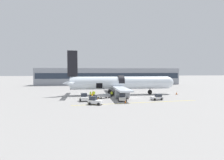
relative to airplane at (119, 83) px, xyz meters
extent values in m
plane|color=gray|center=(1.99, -5.34, -3.26)|extent=(500.00, 500.00, 0.00)
cube|color=yellow|center=(1.84, -13.19, -3.25)|extent=(27.68, 2.93, 0.01)
cube|color=gray|center=(1.99, 40.44, 0.90)|extent=(72.04, 8.34, 8.32)
cube|color=#232D3D|center=(1.99, 36.21, 1.32)|extent=(70.60, 0.16, 2.66)
cylinder|color=silver|center=(0.46, 0.00, 0.14)|extent=(28.08, 3.61, 3.61)
sphere|color=silver|center=(14.50, 0.00, 0.14)|extent=(3.43, 3.43, 3.43)
cone|color=silver|center=(-13.58, 0.00, 0.14)|extent=(4.15, 3.32, 3.32)
cylinder|color=black|center=(0.46, -0.03, 0.47)|extent=(1.68, 3.62, 3.62)
cube|color=black|center=(-12.91, 0.00, 5.50)|extent=(2.71, 0.28, 7.11)
cube|color=silver|center=(-12.85, -3.63, 0.50)|extent=(1.22, 7.26, 0.20)
cube|color=silver|center=(-12.85, 3.63, 0.50)|extent=(1.22, 7.26, 0.20)
cube|color=silver|center=(-0.67, -7.02, -0.85)|extent=(2.89, 12.96, 0.40)
cube|color=silver|center=(-0.67, 7.02, -0.85)|extent=(2.89, 12.96, 0.40)
cylinder|color=gray|center=(-0.47, -7.24, -2.07)|extent=(3.29, 2.15, 2.15)
cylinder|color=gray|center=(-0.47, 7.25, -2.07)|extent=(3.29, 2.15, 2.15)
cube|color=black|center=(-5.72, -1.78, -0.49)|extent=(1.70, 0.12, 1.40)
cylinder|color=#56565B|center=(9.16, 0.00, -1.68)|extent=(0.22, 0.22, 1.85)
sphere|color=black|center=(9.16, 0.00, -2.61)|extent=(1.30, 1.30, 1.30)
cylinder|color=#56565B|center=(-2.35, -2.50, -1.68)|extent=(0.22, 0.22, 1.85)
sphere|color=black|center=(-2.35, -2.50, -2.61)|extent=(1.30, 1.30, 1.30)
cylinder|color=#56565B|center=(-2.35, 2.51, -1.68)|extent=(0.22, 0.22, 1.85)
sphere|color=black|center=(-2.35, 2.51, -2.61)|extent=(1.30, 1.30, 1.30)
cube|color=silver|center=(7.01, -10.30, -2.75)|extent=(2.82, 1.88, 0.54)
cube|color=#232833|center=(7.46, -10.23, -2.16)|extent=(1.36, 1.43, 0.63)
cube|color=black|center=(8.35, -10.08, -2.86)|extent=(0.33, 1.33, 0.27)
sphere|color=black|center=(8.00, -10.85, -2.98)|extent=(0.56, 0.56, 0.56)
sphere|color=black|center=(7.77, -9.47, -2.98)|extent=(0.56, 0.56, 0.56)
sphere|color=black|center=(6.24, -11.14, -2.98)|extent=(0.56, 0.56, 0.56)
sphere|color=black|center=(6.02, -9.75, -2.98)|extent=(0.56, 0.56, 0.56)
cube|color=white|center=(-9.59, -9.64, -2.67)|extent=(1.82, 2.64, 0.71)
cube|color=#232833|center=(-9.64, -9.21, -1.93)|extent=(1.43, 1.26, 0.77)
cube|color=black|center=(-9.74, -8.36, -2.81)|extent=(1.39, 0.28, 0.35)
sphere|color=black|center=(-8.96, -8.72, -2.98)|extent=(0.56, 0.56, 0.56)
sphere|color=black|center=(-10.41, -8.89, -2.98)|extent=(0.56, 0.56, 0.56)
sphere|color=black|center=(-8.77, -10.39, -2.98)|extent=(0.56, 0.56, 0.56)
sphere|color=black|center=(-10.22, -10.56, -2.98)|extent=(0.56, 0.56, 0.56)
cube|color=white|center=(-7.27, -14.16, -2.69)|extent=(3.10, 2.45, 0.66)
cube|color=#232833|center=(-7.71, -13.93, -1.99)|extent=(1.63, 1.57, 0.74)
cube|color=black|center=(-8.56, -13.49, -2.82)|extent=(0.65, 1.10, 0.33)
sphere|color=black|center=(-7.83, -13.17, -2.98)|extent=(0.56, 0.56, 0.56)
sphere|color=black|center=(-8.40, -14.27, -2.98)|extent=(0.56, 0.56, 0.56)
sphere|color=black|center=(-6.14, -14.05, -2.98)|extent=(0.56, 0.56, 0.56)
sphere|color=black|center=(-6.71, -15.15, -2.98)|extent=(0.56, 0.56, 0.56)
cube|color=silver|center=(-1.09, -10.49, -2.70)|extent=(2.07, 3.30, 0.64)
cube|color=#232833|center=(-0.99, -9.96, -2.02)|extent=(1.53, 1.60, 0.72)
cube|color=black|center=(-0.80, -8.93, -2.83)|extent=(1.37, 0.37, 0.32)
sphere|color=black|center=(-0.19, -9.60, -2.98)|extent=(0.56, 0.56, 0.56)
sphere|color=black|center=(-1.61, -9.32, -2.98)|extent=(0.56, 0.56, 0.56)
sphere|color=black|center=(-0.58, -11.65, -2.98)|extent=(0.56, 0.56, 0.56)
sphere|color=black|center=(-2.00, -11.38, -2.98)|extent=(0.56, 0.56, 0.56)
cube|color=#999BA0|center=(-4.88, -5.89, -2.83)|extent=(3.34, 2.45, 0.05)
cube|color=#999BA0|center=(-3.50, -5.32, -2.54)|extent=(0.59, 1.32, 0.54)
cube|color=#999BA0|center=(-4.62, -6.51, -2.54)|extent=(2.77, 1.18, 0.54)
cube|color=#999BA0|center=(-5.13, -5.27, -2.54)|extent=(2.77, 1.18, 0.54)
cube|color=#333338|center=(-3.06, -5.14, -3.01)|extent=(0.86, 0.42, 0.06)
sphere|color=black|center=(-3.63, -6.14, -3.06)|extent=(0.40, 0.40, 0.40)
sphere|color=black|center=(-4.16, -4.84, -3.06)|extent=(0.40, 0.40, 0.40)
sphere|color=black|center=(-5.59, -6.94, -3.06)|extent=(0.40, 0.40, 0.40)
sphere|color=black|center=(-6.13, -5.64, -3.06)|extent=(0.40, 0.40, 0.40)
cube|color=#14472D|center=(-4.43, -5.77, -2.58)|extent=(0.51, 0.42, 0.45)
cube|color=#1E2347|center=(-5.17, -5.82, -2.64)|extent=(0.42, 0.34, 0.34)
cylinder|color=black|center=(-8.15, -4.30, -2.87)|extent=(0.29, 0.29, 0.77)
cylinder|color=#B7E019|center=(-8.15, -4.30, -2.18)|extent=(0.37, 0.37, 0.61)
sphere|color=#9E7556|center=(-8.15, -4.30, -1.77)|extent=(0.21, 0.21, 0.21)
cylinder|color=#B7E019|center=(-8.15, -4.08, -2.25)|extent=(0.12, 0.12, 0.56)
cylinder|color=#B7E019|center=(-8.14, -4.51, -2.25)|extent=(0.12, 0.12, 0.56)
cylinder|color=#1E2338|center=(-7.51, -5.36, -2.82)|extent=(0.33, 0.33, 0.88)
cylinder|color=#CCE523|center=(-7.51, -5.36, -2.03)|extent=(0.42, 0.42, 0.69)
sphere|color=beige|center=(-7.51, -5.36, -1.56)|extent=(0.24, 0.24, 0.24)
cylinder|color=#CCE523|center=(-7.26, -5.35, -2.10)|extent=(0.13, 0.13, 0.64)
cylinder|color=#CCE523|center=(-7.76, -5.36, -2.10)|extent=(0.13, 0.13, 0.64)
cylinder|color=black|center=(-2.64, -4.08, -2.88)|extent=(0.34, 0.34, 0.76)
cylinder|color=#CCE523|center=(-2.64, -4.08, -2.20)|extent=(0.43, 0.43, 0.60)
sphere|color=#9E7556|center=(-2.64, -4.08, -1.80)|extent=(0.21, 0.21, 0.21)
cylinder|color=#CCE523|center=(-2.85, -4.13, -2.27)|extent=(0.14, 0.14, 0.55)
cylinder|color=#CCE523|center=(-2.44, -4.03, -2.27)|extent=(0.14, 0.14, 0.55)
cylinder|color=black|center=(-7.80, -8.11, -2.85)|extent=(0.30, 0.30, 0.82)
cylinder|color=orange|center=(-7.80, -8.11, -2.12)|extent=(0.38, 0.38, 0.64)
sphere|color=tan|center=(-7.80, -8.11, -1.69)|extent=(0.23, 0.23, 0.23)
cylinder|color=orange|center=(-7.80, -8.34, -2.19)|extent=(0.12, 0.12, 0.59)
cylinder|color=orange|center=(-7.80, -7.88, -2.19)|extent=(0.12, 0.12, 0.59)
cylinder|color=black|center=(-7.19, -3.72, -2.85)|extent=(0.31, 0.31, 0.81)
cylinder|color=#CCE523|center=(-7.19, -3.72, -2.13)|extent=(0.40, 0.40, 0.64)
sphere|color=beige|center=(-7.19, -3.72, -1.69)|extent=(0.22, 0.22, 0.22)
cylinder|color=#CCE523|center=(-7.42, -3.70, -2.20)|extent=(0.13, 0.13, 0.59)
cylinder|color=#CCE523|center=(-6.97, -3.73, -2.20)|extent=(0.13, 0.13, 0.59)
cube|color=olive|center=(-6.57, -8.37, -3.02)|extent=(0.43, 0.35, 0.48)
cube|color=black|center=(-6.57, -8.37, -2.72)|extent=(0.23, 0.11, 0.12)
cube|color=black|center=(16.55, -1.65, -3.24)|extent=(0.63, 0.63, 0.03)
cone|color=orange|center=(16.55, -1.65, -2.86)|extent=(0.47, 0.47, 0.79)
cylinder|color=white|center=(16.55, -1.65, -2.82)|extent=(0.27, 0.27, 0.10)
cube|color=black|center=(-1.01, -13.32, -3.24)|extent=(0.44, 0.44, 0.03)
cone|color=orange|center=(-1.01, -13.32, -2.86)|extent=(0.32, 0.32, 0.79)
cylinder|color=white|center=(-1.01, -13.32, -2.82)|extent=(0.19, 0.19, 0.09)
cube|color=black|center=(0.98, -6.82, -3.24)|extent=(0.53, 0.53, 0.03)
cone|color=orange|center=(0.98, -6.82, -2.94)|extent=(0.39, 0.39, 0.63)
cylinder|color=white|center=(0.98, -6.82, -2.91)|extent=(0.23, 0.23, 0.08)
camera|label=1|loc=(-8.62, -48.73, 3.26)|focal=28.00mm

